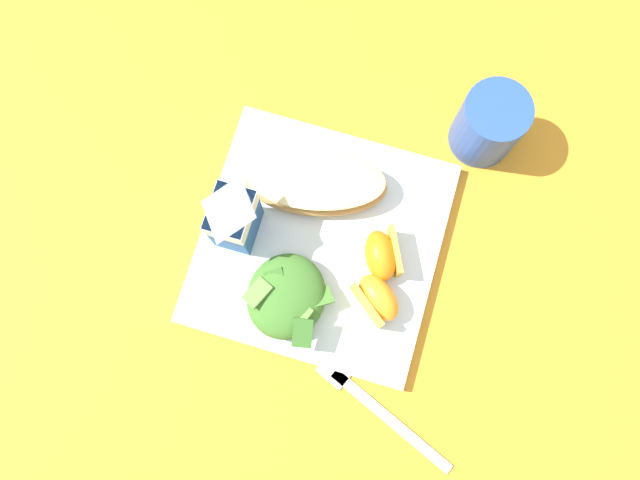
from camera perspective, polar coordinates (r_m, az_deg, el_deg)
name	(u,v)px	position (r m, az deg, el deg)	size (l,w,h in m)	color
ground	(320,244)	(0.75, 0.00, -0.41)	(3.00, 3.00, 0.00)	orange
white_plate	(320,243)	(0.74, 0.00, -0.28)	(0.28, 0.28, 0.02)	silver
cheesy_pizza_bread	(316,183)	(0.73, -0.34, 5.32)	(0.12, 0.18, 0.04)	tan
green_salad_pile	(286,296)	(0.70, -3.14, -5.23)	(0.10, 0.10, 0.04)	#3D7028
milk_carton	(233,217)	(0.69, -8.08, 2.16)	(0.06, 0.05, 0.11)	#23569E
orange_wedge_front	(377,299)	(0.71, 5.31, -5.43)	(0.07, 0.07, 0.04)	orange
orange_wedge_middle	(382,253)	(0.72, 5.81, -1.21)	(0.07, 0.06, 0.04)	orange
metal_fork	(374,406)	(0.74, 5.01, -15.06)	(0.09, 0.18, 0.01)	silver
drinking_blue_cup	(489,125)	(0.77, 15.37, 10.28)	(0.08, 0.08, 0.09)	#284CA3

